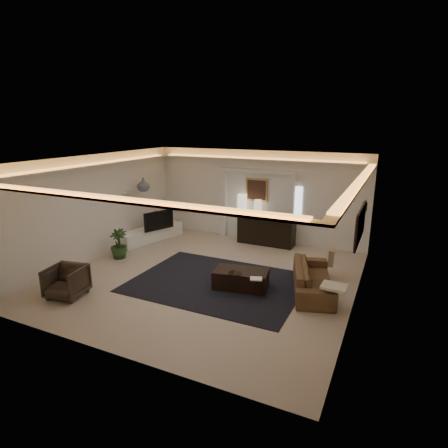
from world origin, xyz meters
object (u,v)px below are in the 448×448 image
at_px(console, 266,232).
at_px(sofa, 313,278).
at_px(coffee_table, 241,280).
at_px(armchair, 66,282).

bearing_deg(console, sofa, -52.34).
bearing_deg(sofa, coffee_table, 93.12).
relative_size(console, coffee_table, 1.43).
distance_m(coffee_table, armchair, 3.90).
height_order(console, coffee_table, console).
xyz_separation_m(console, coffee_table, (0.54, -3.35, -0.20)).
xyz_separation_m(console, sofa, (2.09, -2.80, -0.09)).
distance_m(console, armchair, 6.08).
height_order(coffee_table, armchair, armchair).
relative_size(sofa, coffee_table, 1.71).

